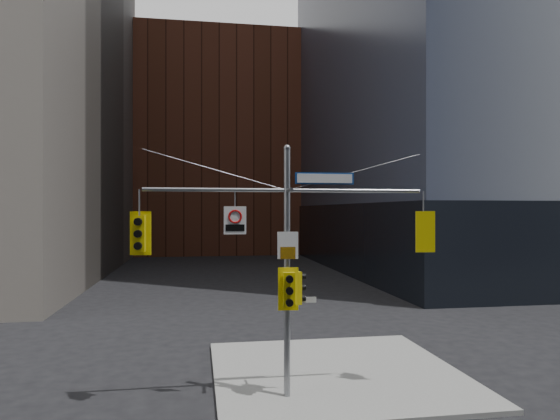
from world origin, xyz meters
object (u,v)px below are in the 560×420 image
object	(u,v)px
traffic_light_pole_side	(298,288)
traffic_light_east_arm	(423,231)
traffic_light_west_arm	(139,233)
traffic_light_pole_front	(289,290)
street_sign_blade	(325,178)
regulatory_sign_arm	(235,219)
signal_assembly	(287,246)

from	to	relation	value
traffic_light_pole_side	traffic_light_east_arm	bearing A→B (deg)	-99.48
traffic_light_west_arm	traffic_light_pole_front	distance (m)	4.38
street_sign_blade	regulatory_sign_arm	bearing A→B (deg)	-179.64
street_sign_blade	traffic_light_pole_front	bearing A→B (deg)	-166.36
traffic_light_pole_side	street_sign_blade	world-z (taller)	street_sign_blade
traffic_light_pole_front	street_sign_blade	distance (m)	3.34
traffic_light_west_arm	street_sign_blade	distance (m)	5.40
traffic_light_west_arm	traffic_light_pole_side	distance (m)	4.67
traffic_light_pole_front	street_sign_blade	xyz separation A→B (m)	(1.10, 0.27, 3.14)
street_sign_blade	regulatory_sign_arm	world-z (taller)	street_sign_blade
traffic_light_pole_side	traffic_light_west_arm	bearing A→B (deg)	80.71
traffic_light_east_arm	traffic_light_pole_front	xyz separation A→B (m)	(-4.13, -0.27, -1.59)
traffic_light_east_arm	street_sign_blade	distance (m)	3.40
signal_assembly	traffic_light_west_arm	distance (m)	4.09
traffic_light_pole_side	street_sign_blade	distance (m)	3.23
traffic_light_west_arm	traffic_light_pole_side	size ratio (longest dim) A/B	1.30
regulatory_sign_arm	street_sign_blade	bearing A→B (deg)	4.58
signal_assembly	street_sign_blade	size ratio (longest dim) A/B	4.61
traffic_light_east_arm	street_sign_blade	bearing A→B (deg)	6.46
signal_assembly	traffic_light_west_arm	xyz separation A→B (m)	(-4.07, 0.01, 0.38)
traffic_light_west_arm	regulatory_sign_arm	distance (m)	2.62
street_sign_blade	regulatory_sign_arm	distance (m)	2.84
signal_assembly	traffic_light_pole_side	world-z (taller)	signal_assembly
traffic_light_east_arm	street_sign_blade	size ratio (longest dim) A/B	0.70
traffic_light_pole_side	street_sign_blade	size ratio (longest dim) A/B	0.54
traffic_light_east_arm	traffic_light_pole_side	distance (m)	4.13
regulatory_sign_arm	traffic_light_pole_side	bearing A→B (deg)	5.13
traffic_light_west_arm	traffic_light_pole_front	xyz separation A→B (m)	(4.07, -0.28, -1.59)
traffic_light_pole_front	traffic_light_pole_side	bearing A→B (deg)	45.87
traffic_light_pole_front	traffic_light_east_arm	bearing A→B (deg)	8.19
signal_assembly	street_sign_blade	world-z (taller)	signal_assembly
regulatory_sign_arm	traffic_light_west_arm	bearing A→B (deg)	-176.67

